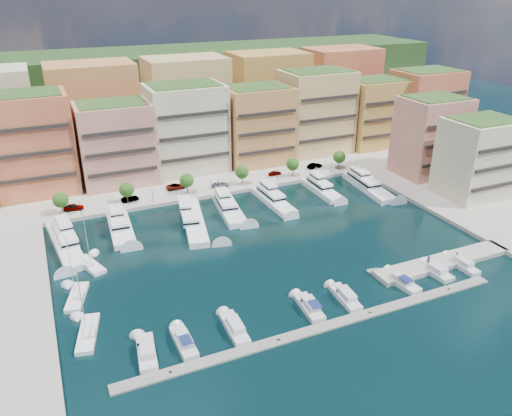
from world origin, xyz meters
The scene contains 58 objects.
ground centered at (0.00, 0.00, 0.00)m, with size 400.00×400.00×0.00m, color black.
north_quay centered at (0.00, 62.00, 0.00)m, with size 220.00×64.00×2.00m, color #9E998E.
east_quay centered at (62.00, -8.00, 0.00)m, with size 34.00×76.00×2.00m, color #9E998E.
hillside centered at (0.00, 110.00, 0.00)m, with size 240.00×40.00×58.00m, color #1D3C18.
south_pontoon centered at (-3.00, -30.00, 0.00)m, with size 72.00×2.20×0.35m, color gray.
finger_pier centered at (30.00, -22.00, 0.00)m, with size 32.00×5.00×2.00m, color #9E998E.
apartment_1 centered at (-44.00, 51.99, 14.31)m, with size 20.00×16.50×26.80m.
apartment_2 centered at (-23.00, 49.99, 12.31)m, with size 20.00×15.50×22.80m.
apartment_3 centered at (-2.00, 51.99, 13.81)m, with size 22.00×16.50×25.80m.
apartment_4 centered at (20.00, 49.99, 12.81)m, with size 20.00×15.50×23.80m.
apartment_5 centered at (42.00, 51.99, 14.31)m, with size 22.00×16.50×26.80m.
apartment_6 centered at (64.00, 49.99, 12.31)m, with size 20.00×15.50×22.80m.
apartment_7 centered at (84.00, 47.99, 13.31)m, with size 22.00×16.50×24.80m.
apartment_east_a centered at (62.00, 19.99, 12.31)m, with size 18.00×14.50×22.80m.
apartment_east_b centered at (62.00, 1.99, 11.31)m, with size 18.00×14.50×20.80m.
backblock_1 centered at (-25.00, 74.00, 16.00)m, with size 26.00×18.00×30.00m, color #CD8A4D.
backblock_2 centered at (5.00, 74.00, 16.00)m, with size 26.00×18.00×30.00m, color #DCB974.
backblock_3 centered at (35.00, 74.00, 16.00)m, with size 26.00×18.00×30.00m, color #BB8F44.
backblock_4 centered at (65.00, 74.00, 16.00)m, with size 26.00×18.00×30.00m, color #DA8448.
tree_0 centered at (-40.00, 33.50, 4.74)m, with size 3.80×3.80×5.65m.
tree_1 centered at (-24.00, 33.50, 4.74)m, with size 3.80×3.80×5.65m.
tree_2 centered at (-8.00, 33.50, 4.74)m, with size 3.80×3.80×5.65m.
tree_3 centered at (8.00, 33.50, 4.74)m, with size 3.80×3.80×5.65m.
tree_4 centered at (24.00, 33.50, 4.74)m, with size 3.80×3.80×5.65m.
tree_5 centered at (40.00, 33.50, 4.74)m, with size 3.80×3.80×5.65m.
lamppost_0 centered at (-36.00, 31.20, 3.83)m, with size 0.30×0.30×4.20m.
lamppost_1 centered at (-18.00, 31.20, 3.83)m, with size 0.30×0.30×4.20m.
lamppost_2 centered at (0.00, 31.20, 3.83)m, with size 0.30×0.30×4.20m.
lamppost_3 centered at (18.00, 31.20, 3.83)m, with size 0.30×0.30×4.20m.
lamppost_4 centered at (36.00, 31.20, 3.83)m, with size 0.30×0.30×4.20m.
yacht_0 centered at (-40.82, 18.17, 1.21)m, with size 6.95×23.99×7.30m.
yacht_1 centered at (-28.34, 20.52, 1.09)m, with size 6.07×18.69×7.30m.
yacht_2 centered at (-11.55, 17.70, 1.21)m, with size 9.37×25.08×7.30m.
yacht_3 centered at (-1.34, 20.32, 1.21)m, with size 7.06×19.40×7.30m.
yacht_4 centered at (11.24, 20.40, 1.09)m, with size 4.82×18.75×7.30m.
yacht_5 centered at (26.76, 21.58, 1.21)m, with size 4.58×16.29×7.30m.
yacht_6 centered at (39.94, 18.86, 1.21)m, with size 7.09×22.51×7.30m.
cruiser_0 centered at (-32.31, -24.59, 0.55)m, with size 3.82×8.92×2.55m.
cruiser_1 centered at (-26.28, -24.61, 0.57)m, with size 2.64×8.43×2.66m.
cruiser_2 centered at (-17.51, -24.60, 0.55)m, with size 2.96×9.20×2.55m.
cruiser_4 centered at (-3.14, -24.61, 0.57)m, with size 3.36×8.58×2.66m.
cruiser_5 centered at (4.39, -24.59, 0.55)m, with size 3.22×8.81×2.55m.
cruiser_7 centered at (17.10, -24.61, 0.57)m, with size 3.62×8.75×2.66m.
cruiser_8 centered at (25.89, -24.58, 0.55)m, with size 3.26×7.36×2.55m.
cruiser_9 centered at (32.58, -24.59, 0.55)m, with size 2.41×8.19×2.55m.
sailboat_0 centered at (-40.13, -15.92, 0.31)m, with size 5.13×10.39×13.20m.
sailboat_2 centered at (-36.93, 6.48, 0.32)m, with size 5.50×9.10×13.20m.
sailboat_1 centered at (-40.65, -4.26, 0.31)m, with size 5.33×9.52×13.20m.
tender_0 centered at (15.30, -19.00, 0.39)m, with size 2.68×3.75×0.78m, color white.
tender_3 centered at (34.10, -19.00, 0.41)m, with size 1.35×1.56×0.82m, color beige.
car_0 centered at (-37.28, 34.78, 1.84)m, with size 1.97×4.91×1.67m, color gray.
car_1 centered at (-23.26, 34.63, 1.74)m, with size 1.56×4.48×1.48m, color gray.
car_2 centered at (-9.93, 37.90, 1.76)m, with size 2.51×5.45×1.52m, color gray.
car_3 centered at (1.68, 34.25, 1.73)m, with size 2.04×5.01×1.45m, color gray.
car_4 centered at (19.70, 36.45, 1.68)m, with size 1.60×3.98×1.36m, color gray.
car_5 centered at (33.51, 36.88, 1.81)m, with size 1.71×4.91×1.62m, color gray.
person_0 centered at (25.96, -21.94, 1.97)m, with size 0.70×0.46×1.93m, color #243449.
person_1 centered at (32.43, -22.96, 1.86)m, with size 0.84×0.65×1.72m, color #49392B.
Camera 1 is at (-41.69, -87.73, 53.55)m, focal length 35.00 mm.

